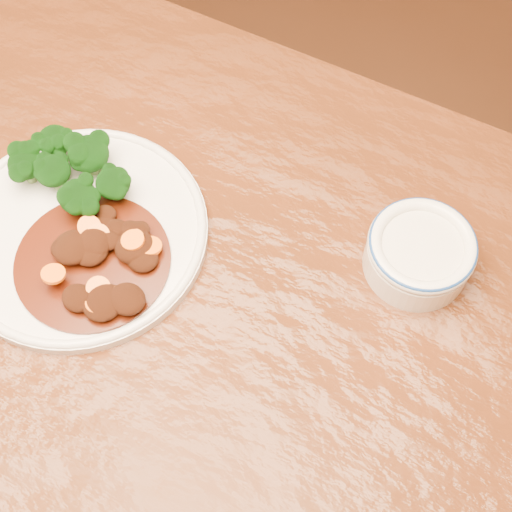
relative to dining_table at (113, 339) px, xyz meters
The scene contains 6 objects.
ground 0.67m from the dining_table, ahead, with size 4.00×4.00×0.00m, color #4A2612.
dining_table is the anchor object (origin of this frame).
dinner_plate 0.14m from the dining_table, 142.23° to the left, with size 0.29×0.29×0.02m.
broccoli_florets 0.21m from the dining_table, 137.74° to the left, with size 0.14×0.10×0.05m.
mince_stew 0.12m from the dining_table, 124.37° to the left, with size 0.18×0.17×0.03m.
dip_bowl 0.37m from the dining_table, 43.74° to the left, with size 0.12×0.12×0.05m.
Camera 1 is at (0.32, -0.17, 1.46)m, focal length 50.00 mm.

